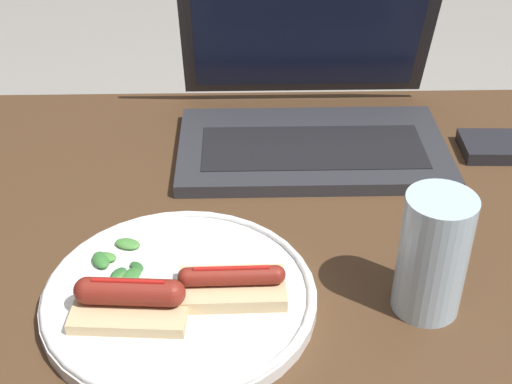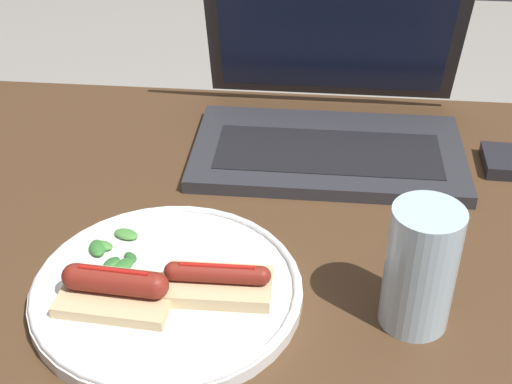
# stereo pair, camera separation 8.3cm
# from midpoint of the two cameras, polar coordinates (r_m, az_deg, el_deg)

# --- Properties ---
(desk) EXTENTS (1.16, 0.85, 0.70)m
(desk) POSITION_cam_midpoint_polar(r_m,az_deg,el_deg) (0.89, -0.06, -9.72)
(desk) COLOR #4C331E
(desk) RESTS_ON ground_plane
(laptop) EXTENTS (0.38, 0.29, 0.21)m
(laptop) POSITION_cam_midpoint_polar(r_m,az_deg,el_deg) (1.03, 2.08, 6.07)
(laptop) COLOR #2D2D33
(laptop) RESTS_ON desk
(plate) EXTENTS (0.29, 0.29, 0.02)m
(plate) POSITION_cam_midpoint_polar(r_m,az_deg,el_deg) (0.77, -9.24, -8.36)
(plate) COLOR white
(plate) RESTS_ON desk
(sausage_toast_left) EXTENTS (0.12, 0.08, 0.04)m
(sausage_toast_left) POSITION_cam_midpoint_polar(r_m,az_deg,el_deg) (0.75, -13.20, -8.47)
(sausage_toast_left) COLOR #D6B784
(sausage_toast_left) RESTS_ON plate
(sausage_toast_middle) EXTENTS (0.11, 0.06, 0.04)m
(sausage_toast_middle) POSITION_cam_midpoint_polar(r_m,az_deg,el_deg) (0.75, -5.14, -7.48)
(sausage_toast_middle) COLOR #D6B784
(sausage_toast_middle) RESTS_ON plate
(salad_pile) EXTENTS (0.07, 0.09, 0.01)m
(salad_pile) POSITION_cam_midpoint_polar(r_m,az_deg,el_deg) (0.81, -13.89, -5.47)
(salad_pile) COLOR #4C8E3D
(salad_pile) RESTS_ON plate
(drinking_glass) EXTENTS (0.07, 0.07, 0.14)m
(drinking_glass) POSITION_cam_midpoint_polar(r_m,az_deg,el_deg) (0.73, 10.87, -5.08)
(drinking_glass) COLOR silver
(drinking_glass) RESTS_ON desk
(external_drive) EXTENTS (0.10, 0.08, 0.02)m
(external_drive) POSITION_cam_midpoint_polar(r_m,az_deg,el_deg) (1.06, 16.53, 3.43)
(external_drive) COLOR #232328
(external_drive) RESTS_ON desk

